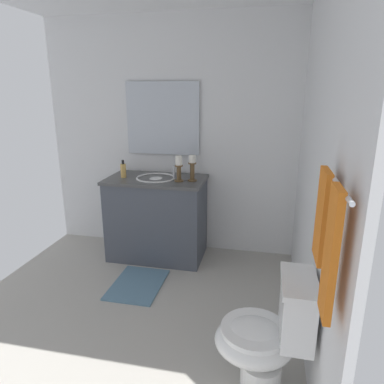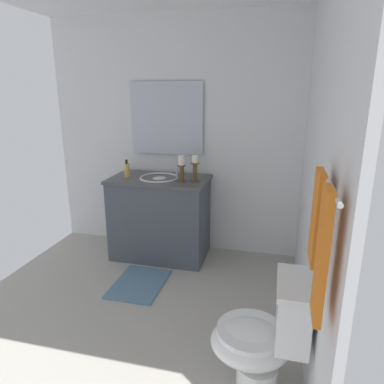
# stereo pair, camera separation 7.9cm
# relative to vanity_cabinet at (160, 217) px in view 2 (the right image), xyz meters

# --- Properties ---
(floor) EXTENTS (2.48, 2.70, 0.02)m
(floor) POSITION_rel_vanity_cabinet_xyz_m (0.91, 0.07, -0.44)
(floor) COLOR #B2ADA3
(floor) RESTS_ON ground
(wall_back) EXTENTS (2.48, 0.04, 2.45)m
(wall_back) POSITION_rel_vanity_cabinet_xyz_m (0.91, 1.43, 0.80)
(wall_back) COLOR white
(wall_back) RESTS_ON ground
(wall_left) EXTENTS (0.04, 2.70, 2.45)m
(wall_left) POSITION_rel_vanity_cabinet_xyz_m (-0.33, 0.07, 0.80)
(wall_left) COLOR white
(wall_left) RESTS_ON ground
(vanity_cabinet) EXTENTS (0.58, 1.00, 0.85)m
(vanity_cabinet) POSITION_rel_vanity_cabinet_xyz_m (0.00, 0.00, 0.00)
(vanity_cabinet) COLOR #474C56
(vanity_cabinet) RESTS_ON ground
(sink_basin) EXTENTS (0.40, 0.40, 0.24)m
(sink_basin) POSITION_rel_vanity_cabinet_xyz_m (-0.00, 0.00, 0.39)
(sink_basin) COLOR white
(sink_basin) RESTS_ON vanity_cabinet
(mirror) EXTENTS (0.02, 0.78, 0.75)m
(mirror) POSITION_rel_vanity_cabinet_xyz_m (-0.28, 0.00, 1.00)
(mirror) COLOR silver
(candle_holder_tall) EXTENTS (0.09, 0.09, 0.25)m
(candle_holder_tall) POSITION_rel_vanity_cabinet_xyz_m (0.03, 0.38, 0.56)
(candle_holder_tall) COLOR brown
(candle_holder_tall) RESTS_ON vanity_cabinet
(candle_holder_short) EXTENTS (0.09, 0.09, 0.25)m
(candle_holder_short) POSITION_rel_vanity_cabinet_xyz_m (0.07, 0.26, 0.56)
(candle_holder_short) COLOR brown
(candle_holder_short) RESTS_ON vanity_cabinet
(soap_bottle) EXTENTS (0.06, 0.06, 0.18)m
(soap_bottle) POSITION_rel_vanity_cabinet_xyz_m (0.04, -0.33, 0.50)
(soap_bottle) COLOR #E5B259
(soap_bottle) RESTS_ON vanity_cabinet
(toilet) EXTENTS (0.39, 0.54, 0.75)m
(toilet) POSITION_rel_vanity_cabinet_xyz_m (1.56, 1.14, -0.06)
(toilet) COLOR white
(toilet) RESTS_ON ground
(towel_bar) EXTENTS (0.57, 0.02, 0.02)m
(towel_bar) POSITION_rel_vanity_cabinet_xyz_m (1.84, 1.37, 0.93)
(towel_bar) COLOR silver
(towel_near_vanity) EXTENTS (0.20, 0.03, 0.43)m
(towel_near_vanity) POSITION_rel_vanity_cabinet_xyz_m (1.70, 1.35, 0.74)
(towel_near_vanity) COLOR orange
(towel_near_vanity) RESTS_ON towel_bar
(towel_center) EXTENTS (0.16, 0.03, 0.54)m
(towel_center) POSITION_rel_vanity_cabinet_xyz_m (1.99, 1.35, 0.68)
(towel_center) COLOR orange
(towel_center) RESTS_ON towel_bar
(bath_mat) EXTENTS (0.60, 0.44, 0.02)m
(bath_mat) POSITION_rel_vanity_cabinet_xyz_m (0.62, 0.00, -0.42)
(bath_mat) COLOR slate
(bath_mat) RESTS_ON ground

